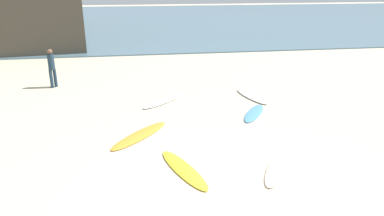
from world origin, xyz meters
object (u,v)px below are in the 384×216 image
surfboard_0 (140,135)px  surfboard_3 (164,101)px  surfboard_2 (254,113)px  surfboard_4 (184,169)px  beachgoer_near (52,66)px  surfboard_1 (278,167)px  surfboard_5 (252,96)px

surfboard_0 → surfboard_3: (0.99, 3.15, 0.01)m
surfboard_2 → surfboard_4: surfboard_4 is taller
surfboard_3 → beachgoer_near: bearing=14.5°
surfboard_0 → surfboard_1: (3.50, -2.54, 0.00)m
beachgoer_near → surfboard_5: bearing=114.7°
beachgoer_near → surfboard_1: bearing=83.4°
surfboard_2 → surfboard_5: 1.91m
surfboard_2 → surfboard_0: bearing=-130.3°
surfboard_0 → surfboard_2: bearing=-121.5°
surfboard_0 → surfboard_1: surfboard_1 is taller
surfboard_5 → beachgoer_near: bearing=147.2°
surfboard_0 → surfboard_4: surfboard_0 is taller
surfboard_2 → surfboard_5: surfboard_5 is taller
surfboard_4 → surfboard_5: size_ratio=1.05×
surfboard_0 → surfboard_1: size_ratio=1.15×
surfboard_3 → surfboard_4: (0.08, -5.43, -0.01)m
surfboard_0 → surfboard_5: (4.62, 3.15, 0.01)m
surfboard_3 → surfboard_2: bearing=-165.8°
surfboard_5 → surfboard_2: bearing=-120.1°
surfboard_0 → surfboard_2: 4.31m
surfboard_1 → surfboard_3: surfboard_3 is taller
surfboard_4 → beachgoer_near: beachgoer_near is taller
surfboard_0 → surfboard_2: size_ratio=1.27×
surfboard_0 → surfboard_3: size_ratio=1.09×
surfboard_4 → beachgoer_near: size_ratio=1.33×
surfboard_2 → surfboard_5: (0.51, 1.84, 0.01)m
surfboard_4 → surfboard_2: bearing=29.4°
surfboard_2 → beachgoer_near: bearing=-178.4°
surfboard_1 → surfboard_4: size_ratio=0.95×
surfboard_1 → surfboard_4: (-2.43, 0.26, -0.00)m
surfboard_1 → surfboard_3: size_ratio=0.95×
surfboard_4 → surfboard_0: bearing=94.8°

